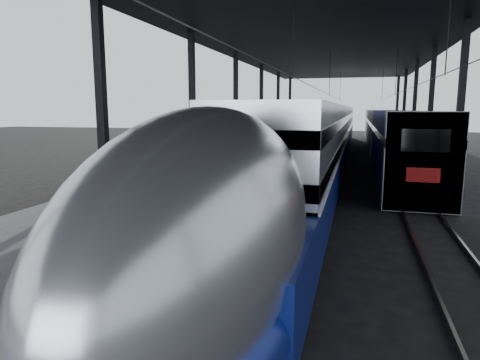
% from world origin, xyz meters
% --- Properties ---
extents(ground, '(160.00, 160.00, 0.00)m').
position_xyz_m(ground, '(0.00, 0.00, 0.00)').
color(ground, black).
rests_on(ground, ground).
extents(platform, '(6.00, 80.00, 1.00)m').
position_xyz_m(platform, '(-3.50, 20.00, 0.50)').
color(platform, '#4C4C4F').
rests_on(platform, ground).
extents(yellow_strip, '(0.30, 80.00, 0.01)m').
position_xyz_m(yellow_strip, '(-0.70, 20.00, 1.00)').
color(yellow_strip, gold).
rests_on(yellow_strip, platform).
extents(rails, '(6.52, 80.00, 0.16)m').
position_xyz_m(rails, '(4.50, 20.00, 0.08)').
color(rails, slate).
rests_on(rails, ground).
extents(canopy, '(18.00, 75.00, 9.47)m').
position_xyz_m(canopy, '(1.90, 20.00, 9.12)').
color(canopy, black).
rests_on(canopy, ground).
extents(tgv_train, '(3.19, 65.20, 4.57)m').
position_xyz_m(tgv_train, '(2.00, 23.51, 2.14)').
color(tgv_train, silver).
rests_on(tgv_train, ground).
extents(second_train, '(3.10, 56.05, 4.27)m').
position_xyz_m(second_train, '(7.00, 35.45, 2.16)').
color(second_train, navy).
rests_on(second_train, ground).
extents(child, '(0.39, 0.29, 0.95)m').
position_xyz_m(child, '(-2.01, -3.00, 1.48)').
color(child, '#4E341A').
rests_on(child, platform).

